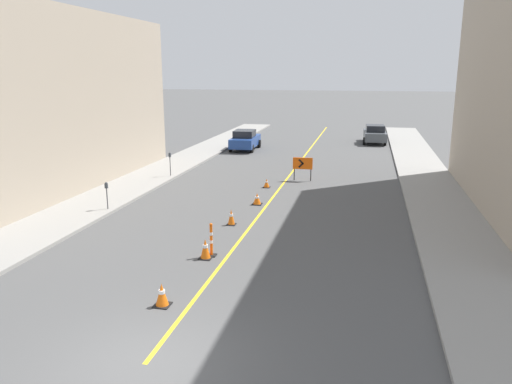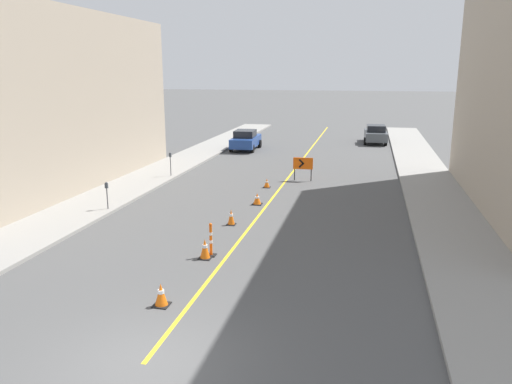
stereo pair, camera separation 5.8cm
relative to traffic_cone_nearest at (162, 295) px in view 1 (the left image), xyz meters
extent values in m
plane|color=#4C4C4C|center=(0.73, -2.70, -0.31)|extent=(300.00, 300.00, 0.00)
cube|color=gold|center=(0.73, 21.00, -0.31)|extent=(0.12, 47.40, 0.01)
cube|color=gray|center=(-7.24, 21.00, -0.25)|extent=(3.10, 47.40, 0.14)
cube|color=gray|center=(8.70, 21.00, -0.25)|extent=(3.10, 47.40, 0.14)
cube|color=tan|center=(-11.79, 11.72, 4.29)|extent=(6.00, 19.37, 9.22)
cube|color=black|center=(0.00, 0.00, -0.30)|extent=(0.44, 0.44, 0.03)
cone|color=orange|center=(0.00, 0.00, 0.02)|extent=(0.35, 0.35, 0.61)
cylinder|color=white|center=(0.00, 0.00, 0.09)|extent=(0.18, 0.18, 0.10)
cube|color=black|center=(0.05, 3.58, -0.30)|extent=(0.42, 0.42, 0.03)
cone|color=orange|center=(0.05, 3.58, 0.05)|extent=(0.34, 0.34, 0.66)
cylinder|color=white|center=(0.05, 3.58, 0.13)|extent=(0.18, 0.18, 0.11)
cube|color=black|center=(-0.10, 7.44, -0.30)|extent=(0.36, 0.36, 0.03)
cone|color=orange|center=(-0.10, 7.44, 0.03)|extent=(0.29, 0.29, 0.62)
cylinder|color=white|center=(-0.10, 7.44, 0.10)|extent=(0.15, 0.15, 0.10)
cube|color=black|center=(0.25, 10.80, -0.30)|extent=(0.47, 0.47, 0.03)
cone|color=orange|center=(0.25, 10.80, -0.02)|extent=(0.37, 0.37, 0.52)
cylinder|color=white|center=(0.25, 10.80, 0.04)|extent=(0.19, 0.19, 0.08)
cube|color=black|center=(-0.01, 14.34, -0.30)|extent=(0.38, 0.38, 0.03)
cone|color=orange|center=(-0.01, 14.34, -0.05)|extent=(0.30, 0.30, 0.47)
cylinder|color=white|center=(-0.01, 14.34, 0.01)|extent=(0.16, 0.16, 0.07)
cube|color=black|center=(0.17, 3.87, -0.30)|extent=(0.31, 0.31, 0.04)
cylinder|color=#EF560C|center=(0.17, 3.87, 0.25)|extent=(0.10, 0.10, 1.06)
cylinder|color=white|center=(0.17, 3.87, 0.20)|extent=(0.11, 0.11, 0.11)
cylinder|color=white|center=(0.17, 3.87, 0.48)|extent=(0.11, 0.11, 0.11)
sphere|color=#EF560C|center=(0.17, 3.87, 0.81)|extent=(0.11, 0.11, 0.11)
cube|color=#EF560C|center=(1.67, 16.49, 0.70)|extent=(1.13, 0.11, 0.67)
cube|color=black|center=(1.59, 16.44, 0.79)|extent=(0.32, 0.03, 0.32)
cube|color=black|center=(1.59, 16.44, 0.60)|extent=(0.32, 0.03, 0.32)
cylinder|color=black|center=(1.19, 16.49, 0.02)|extent=(0.06, 0.06, 0.68)
cylinder|color=black|center=(2.15, 16.49, 0.02)|extent=(0.06, 0.06, 0.68)
cube|color=navy|center=(-4.30, 26.96, 0.37)|extent=(1.99, 4.38, 0.72)
cube|color=black|center=(-4.30, 26.74, 1.00)|extent=(1.62, 2.00, 0.55)
cylinder|color=black|center=(-5.15, 28.29, 0.01)|extent=(0.25, 0.65, 0.64)
cylinder|color=black|center=(-3.44, 28.29, 0.01)|extent=(0.25, 0.65, 0.64)
cylinder|color=black|center=(-5.15, 25.62, 0.01)|extent=(0.25, 0.65, 0.64)
cylinder|color=black|center=(-3.44, 25.62, 0.01)|extent=(0.25, 0.65, 0.64)
cube|color=#474C51|center=(5.85, 33.09, 0.37)|extent=(2.01, 4.38, 0.72)
cube|color=black|center=(5.85, 32.88, 1.00)|extent=(1.62, 2.01, 0.55)
cylinder|color=black|center=(4.99, 34.43, 0.01)|extent=(0.25, 0.65, 0.64)
cylinder|color=black|center=(6.70, 34.43, 0.01)|extent=(0.25, 0.65, 0.64)
cylinder|color=black|center=(4.99, 31.76, 0.01)|extent=(0.25, 0.65, 0.64)
cylinder|color=black|center=(6.70, 31.76, 0.01)|extent=(0.25, 0.65, 0.64)
cylinder|color=#4C4C51|center=(-6.04, 8.09, 0.30)|extent=(0.05, 0.05, 0.95)
cube|color=#33383D|center=(-6.04, 8.09, 0.89)|extent=(0.12, 0.10, 0.22)
sphere|color=#33383D|center=(-6.04, 8.09, 1.00)|extent=(0.11, 0.11, 0.11)
cylinder|color=#4C4C51|center=(-6.04, 15.52, 0.38)|extent=(0.05, 0.05, 1.12)
cube|color=#33383D|center=(-6.04, 15.52, 1.05)|extent=(0.12, 0.10, 0.22)
sphere|color=#33383D|center=(-6.04, 15.52, 1.16)|extent=(0.11, 0.11, 0.11)
camera|label=1|loc=(5.19, -11.56, 5.91)|focal=35.00mm
camera|label=2|loc=(5.25, -11.55, 5.91)|focal=35.00mm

